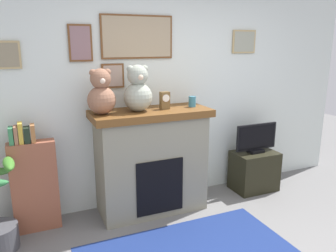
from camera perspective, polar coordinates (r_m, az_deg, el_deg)
name	(u,v)px	position (r m, az deg, el deg)	size (l,w,h in m)	color
back_wall	(169,94)	(4.08, 0.11, 5.51)	(5.20, 0.15, 2.60)	silver
fireplace	(151,160)	(3.82, -2.91, -5.95)	(1.32, 0.59, 1.20)	gray
bookshelf	(34,183)	(3.71, -22.08, -9.12)	(0.45, 0.16, 1.16)	brown
tv_stand	(254,171)	(4.60, 14.62, -7.47)	(0.57, 0.40, 0.52)	black
television	(256,139)	(4.46, 14.98, -2.14)	(0.60, 0.14, 0.38)	black
candle_jar	(192,102)	(3.84, 4.20, 4.24)	(0.08, 0.08, 0.12)	teal
mantel_clock	(165,100)	(3.69, -0.57, 4.44)	(0.10, 0.08, 0.19)	brown
teddy_bear_cream	(101,94)	(3.46, -11.44, 5.44)	(0.29, 0.29, 0.47)	#895D46
teddy_bear_grey	(138,91)	(3.56, -5.22, 6.10)	(0.31, 0.31, 0.50)	#949B8C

